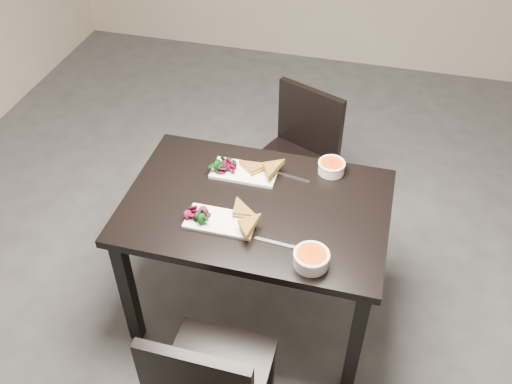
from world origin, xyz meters
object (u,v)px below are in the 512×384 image
at_px(chair_far, 298,152).
at_px(plate_far, 244,172).
at_px(soup_bowl_near, 311,258).
at_px(table, 256,219).
at_px(soup_bowl_far, 331,166).
at_px(chair_near, 209,383).
at_px(plate_near, 221,222).

height_order(chair_far, plate_far, chair_far).
xyz_separation_m(chair_far, soup_bowl_near, (0.26, -1.06, 0.30)).
bearing_deg(plate_far, chair_far, 74.48).
bearing_deg(table, soup_bowl_far, 46.52).
distance_m(table, soup_bowl_far, 0.45).
height_order(chair_near, chair_far, same).
height_order(table, soup_bowl_far, soup_bowl_far).
bearing_deg(chair_far, table, -70.98).
xyz_separation_m(plate_far, soup_bowl_far, (0.40, 0.12, 0.03)).
height_order(chair_near, soup_bowl_far, chair_near).
bearing_deg(plate_near, chair_far, 79.63).
height_order(table, chair_near, chair_near).
relative_size(chair_far, plate_far, 2.72).
relative_size(table, plate_near, 3.92).
height_order(chair_near, soup_bowl_near, chair_near).
xyz_separation_m(soup_bowl_near, soup_bowl_far, (-0.01, 0.60, -0.00)).
bearing_deg(chair_far, plate_near, -77.51).
height_order(soup_bowl_near, plate_far, soup_bowl_near).
height_order(chair_far, plate_near, chair_far).
distance_m(table, chair_far, 0.78).
relative_size(soup_bowl_near, soup_bowl_far, 1.13).
height_order(table, chair_far, chair_far).
bearing_deg(soup_bowl_near, chair_far, 103.54).
relative_size(plate_near, soup_bowl_far, 2.32).
bearing_deg(chair_near, plate_near, 102.49).
distance_m(chair_near, soup_bowl_far, 1.15).
relative_size(table, chair_far, 1.41).
bearing_deg(chair_far, plate_far, -82.66).
bearing_deg(chair_far, chair_near, -68.74).
bearing_deg(table, chair_far, 86.15).
xyz_separation_m(chair_near, soup_bowl_near, (0.30, 0.47, 0.30)).
bearing_deg(table, plate_near, -126.57).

